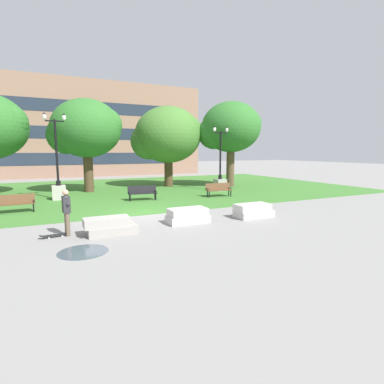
{
  "coord_description": "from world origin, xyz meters",
  "views": [
    {
      "loc": [
        -4.08,
        -13.85,
        3.08
      ],
      "look_at": [
        1.86,
        -1.4,
        1.2
      ],
      "focal_mm": 28.0,
      "sensor_mm": 36.0,
      "label": 1
    }
  ],
  "objects_px": {
    "park_bench_near_left": "(15,202)",
    "park_bench_near_right": "(142,192)",
    "concrete_block_left": "(188,216)",
    "concrete_block_right": "(253,211)",
    "lamp_post_left": "(58,183)",
    "park_bench_far_left": "(219,189)",
    "lamp_post_right": "(220,178)",
    "person_skateboarder": "(66,209)",
    "concrete_block_center": "(110,226)",
    "skateboard": "(55,235)"
  },
  "relations": [
    {
      "from": "concrete_block_left",
      "to": "park_bench_near_left",
      "type": "relative_size",
      "value": 0.99
    },
    {
      "from": "concrete_block_center",
      "to": "park_bench_near_right",
      "type": "xyz_separation_m",
      "value": [
        3.29,
        7.04,
        0.23
      ]
    },
    {
      "from": "concrete_block_left",
      "to": "park_bench_near_left",
      "type": "xyz_separation_m",
      "value": [
        -6.95,
        5.65,
        0.23
      ]
    },
    {
      "from": "person_skateboarder",
      "to": "concrete_block_left",
      "type": "bearing_deg",
      "value": -1.38
    },
    {
      "from": "park_bench_far_left",
      "to": "park_bench_near_left",
      "type": "bearing_deg",
      "value": -178.69
    },
    {
      "from": "park_bench_near_right",
      "to": "lamp_post_right",
      "type": "bearing_deg",
      "value": 15.84
    },
    {
      "from": "concrete_block_center",
      "to": "concrete_block_right",
      "type": "relative_size",
      "value": 1.05
    },
    {
      "from": "park_bench_near_left",
      "to": "park_bench_near_right",
      "type": "height_order",
      "value": "same"
    },
    {
      "from": "person_skateboarder",
      "to": "park_bench_near_right",
      "type": "xyz_separation_m",
      "value": [
        4.74,
        6.55,
        -0.44
      ]
    },
    {
      "from": "lamp_post_left",
      "to": "skateboard",
      "type": "bearing_deg",
      "value": -92.62
    },
    {
      "from": "person_skateboarder",
      "to": "park_bench_near_right",
      "type": "distance_m",
      "value": 8.09
    },
    {
      "from": "park_bench_near_right",
      "to": "lamp_post_left",
      "type": "distance_m",
      "value": 5.41
    },
    {
      "from": "concrete_block_left",
      "to": "concrete_block_right",
      "type": "xyz_separation_m",
      "value": [
        3.24,
        -0.32,
        0.0
      ]
    },
    {
      "from": "concrete_block_center",
      "to": "park_bench_far_left",
      "type": "xyz_separation_m",
      "value": [
        8.41,
        6.3,
        0.23
      ]
    },
    {
      "from": "park_bench_near_left",
      "to": "park_bench_far_left",
      "type": "xyz_separation_m",
      "value": [
        11.99,
        0.27,
        0.0
      ]
    },
    {
      "from": "skateboard",
      "to": "lamp_post_right",
      "type": "relative_size",
      "value": 0.21
    },
    {
      "from": "park_bench_near_right",
      "to": "lamp_post_right",
      "type": "xyz_separation_m",
      "value": [
        6.83,
        1.94,
        0.49
      ]
    },
    {
      "from": "skateboard",
      "to": "lamp_post_right",
      "type": "xyz_separation_m",
      "value": [
        12.0,
        8.53,
        0.94
      ]
    },
    {
      "from": "park_bench_near_right",
      "to": "park_bench_far_left",
      "type": "height_order",
      "value": "same"
    },
    {
      "from": "concrete_block_left",
      "to": "park_bench_far_left",
      "type": "bearing_deg",
      "value": 49.61
    },
    {
      "from": "park_bench_near_left",
      "to": "park_bench_near_right",
      "type": "distance_m",
      "value": 6.94
    },
    {
      "from": "concrete_block_center",
      "to": "person_skateboarder",
      "type": "bearing_deg",
      "value": 161.34
    },
    {
      "from": "concrete_block_left",
      "to": "lamp_post_right",
      "type": "distance_m",
      "value": 10.96
    },
    {
      "from": "skateboard",
      "to": "lamp_post_left",
      "type": "relative_size",
      "value": 0.19
    },
    {
      "from": "park_bench_near_left",
      "to": "lamp_post_right",
      "type": "xyz_separation_m",
      "value": [
        13.7,
        2.95,
        0.49
      ]
    },
    {
      "from": "concrete_block_right",
      "to": "park_bench_near_right",
      "type": "distance_m",
      "value": 7.74
    },
    {
      "from": "park_bench_far_left",
      "to": "lamp_post_left",
      "type": "height_order",
      "value": "lamp_post_left"
    },
    {
      "from": "concrete_block_left",
      "to": "lamp_post_right",
      "type": "relative_size",
      "value": 0.36
    },
    {
      "from": "person_skateboarder",
      "to": "lamp_post_right",
      "type": "bearing_deg",
      "value": 36.25
    },
    {
      "from": "skateboard",
      "to": "park_bench_near_right",
      "type": "bearing_deg",
      "value": 51.91
    },
    {
      "from": "concrete_block_center",
      "to": "park_bench_far_left",
      "type": "relative_size",
      "value": 1.04
    },
    {
      "from": "park_bench_near_left",
      "to": "park_bench_far_left",
      "type": "bearing_deg",
      "value": 1.31
    },
    {
      "from": "park_bench_far_left",
      "to": "skateboard",
      "type": "bearing_deg",
      "value": -150.36
    },
    {
      "from": "concrete_block_right",
      "to": "person_skateboarder",
      "type": "height_order",
      "value": "person_skateboarder"
    },
    {
      "from": "person_skateboarder",
      "to": "skateboard",
      "type": "distance_m",
      "value": 0.99
    },
    {
      "from": "concrete_block_right",
      "to": "skateboard",
      "type": "relative_size",
      "value": 1.76
    },
    {
      "from": "lamp_post_right",
      "to": "concrete_block_left",
      "type": "bearing_deg",
      "value": -128.12
    },
    {
      "from": "park_bench_near_right",
      "to": "park_bench_far_left",
      "type": "bearing_deg",
      "value": -8.2
    },
    {
      "from": "park_bench_near_right",
      "to": "lamp_post_left",
      "type": "xyz_separation_m",
      "value": [
        -4.75,
        2.54,
        0.57
      ]
    },
    {
      "from": "person_skateboarder",
      "to": "concrete_block_center",
      "type": "bearing_deg",
      "value": -18.66
    },
    {
      "from": "concrete_block_left",
      "to": "concrete_block_right",
      "type": "distance_m",
      "value": 3.25
    },
    {
      "from": "concrete_block_left",
      "to": "person_skateboarder",
      "type": "distance_m",
      "value": 4.87
    },
    {
      "from": "park_bench_near_right",
      "to": "park_bench_far_left",
      "type": "relative_size",
      "value": 1.0
    },
    {
      "from": "lamp_post_right",
      "to": "lamp_post_left",
      "type": "bearing_deg",
      "value": 177.04
    },
    {
      "from": "concrete_block_right",
      "to": "lamp_post_left",
      "type": "relative_size",
      "value": 0.34
    },
    {
      "from": "park_bench_near_right",
      "to": "lamp_post_left",
      "type": "height_order",
      "value": "lamp_post_left"
    },
    {
      "from": "concrete_block_right",
      "to": "lamp_post_left",
      "type": "distance_m",
      "value": 12.51
    },
    {
      "from": "concrete_block_center",
      "to": "lamp_post_left",
      "type": "distance_m",
      "value": 9.72
    },
    {
      "from": "skateboard",
      "to": "park_bench_far_left",
      "type": "distance_m",
      "value": 11.85
    },
    {
      "from": "skateboard",
      "to": "park_bench_near_left",
      "type": "height_order",
      "value": "park_bench_near_left"
    }
  ]
}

